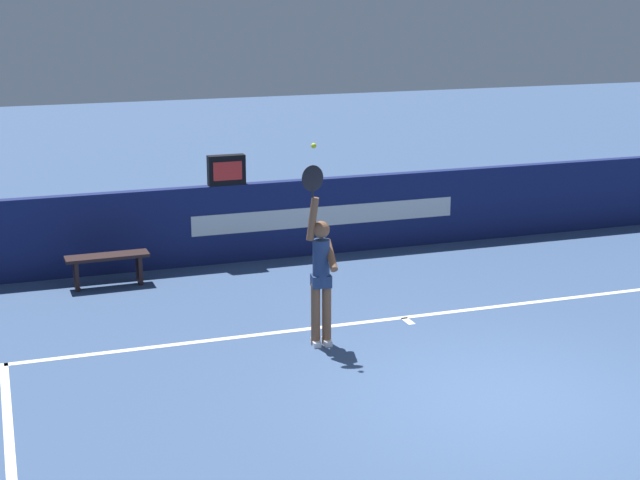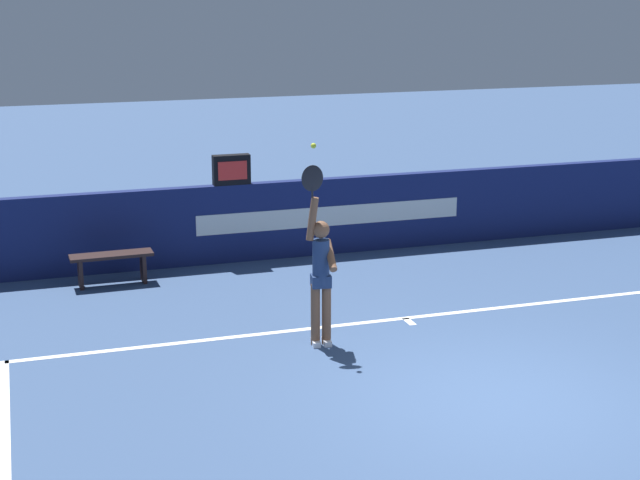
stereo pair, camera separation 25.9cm
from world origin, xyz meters
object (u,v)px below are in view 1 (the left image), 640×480
at_px(speed_display, 226,170).
at_px(tennis_ball, 314,146).
at_px(tennis_player, 321,272).
at_px(courtside_bench_near, 107,263).

relative_size(speed_display, tennis_ball, 9.10).
relative_size(speed_display, tennis_player, 0.26).
bearing_deg(courtside_bench_near, speed_display, 18.75).
xyz_separation_m(tennis_ball, courtside_bench_near, (-2.26, 3.50, -2.29)).
xyz_separation_m(speed_display, courtside_bench_near, (-2.12, -0.72, -1.22)).
distance_m(tennis_player, courtside_bench_near, 4.27).
distance_m(tennis_ball, courtside_bench_near, 4.75).
bearing_deg(courtside_bench_near, tennis_ball, -57.17).
bearing_deg(tennis_ball, speed_display, 91.83).
height_order(tennis_player, courtside_bench_near, tennis_player).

